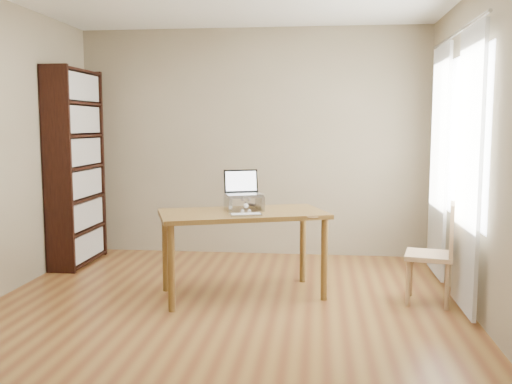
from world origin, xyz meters
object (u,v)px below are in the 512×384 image
(laptop, at_px, (245,189))
(chair, at_px, (437,250))
(keyboard, at_px, (246,215))
(desk, at_px, (243,222))
(bookshelf, at_px, (76,167))
(cat, at_px, (247,203))

(laptop, xyz_separation_m, chair, (1.66, -0.17, -0.48))
(keyboard, bearing_deg, desk, 88.32)
(bookshelf, height_order, chair, bookshelf)
(bookshelf, distance_m, chair, 3.79)
(desk, relative_size, keyboard, 5.56)
(desk, bearing_deg, keyboard, -95.43)
(cat, bearing_deg, chair, -13.28)
(bookshelf, bearing_deg, laptop, -23.58)
(bookshelf, bearing_deg, keyboard, -31.03)
(laptop, height_order, cat, laptop)
(cat, distance_m, chair, 1.68)
(desk, xyz_separation_m, chair, (1.66, -0.04, -0.19))
(laptop, bearing_deg, cat, -69.48)
(bookshelf, distance_m, cat, 2.16)
(laptop, xyz_separation_m, keyboard, (0.06, -0.35, -0.18))
(desk, distance_m, laptop, 0.31)
(desk, relative_size, chair, 1.83)
(bookshelf, xyz_separation_m, cat, (1.96, -0.87, -0.24))
(bookshelf, relative_size, desk, 1.33)
(laptop, distance_m, keyboard, 0.40)
(desk, distance_m, chair, 1.67)
(chair, bearing_deg, keyboard, -161.26)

